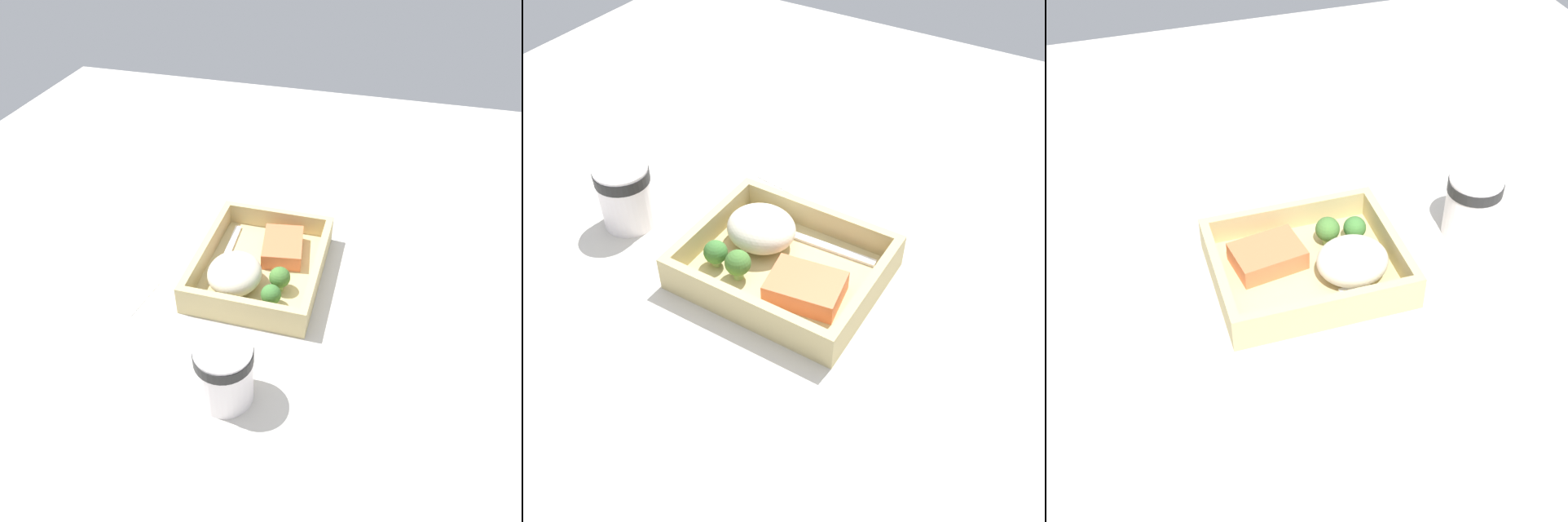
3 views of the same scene
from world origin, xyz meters
TOP-DOWN VIEW (x-y plane):
  - ground_plane at (0.00, 0.00)cm, footprint 160.00×160.00cm
  - takeout_tray at (0.00, 0.00)cm, footprint 24.60×19.97cm
  - tray_rim at (0.00, 0.00)cm, footprint 24.60×19.97cm
  - salmon_fillet at (-4.65, 2.60)cm, footprint 10.00×7.91cm
  - mashed_potatoes at (5.23, -2.82)cm, footprint 9.41×8.53cm
  - broccoli_floret_1 at (4.20, 4.19)cm, footprint 3.36×3.36cm
  - broccoli_floret_2 at (7.95, 3.76)cm, footprint 3.14×3.14cm
  - fork at (-0.77, -6.38)cm, footprint 15.87×2.49cm
  - paper_cup at (24.46, 1.93)cm, footprint 7.58×7.58cm
  - receipt_slip at (10.02, -22.54)cm, footprint 10.21×14.43cm

SIDE VIEW (x-z plane):
  - ground_plane at x=0.00cm, z-range -2.00..0.00cm
  - receipt_slip at x=10.02cm, z-range 0.00..0.24cm
  - takeout_tray at x=0.00cm, z-range 0.00..1.20cm
  - fork at x=-0.77cm, z-range 1.20..1.64cm
  - salmon_fillet at x=-4.65cm, z-range 1.20..4.01cm
  - tray_rim at x=0.00cm, z-range 1.20..4.97cm
  - broccoli_floret_2 at x=7.95cm, z-range 1.44..5.23cm
  - broccoli_floret_1 at x=4.20cm, z-range 1.52..5.74cm
  - mashed_potatoes at x=5.23cm, z-range 1.20..6.35cm
  - paper_cup at x=24.46cm, z-range 0.55..9.84cm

